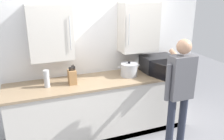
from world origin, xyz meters
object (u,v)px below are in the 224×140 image
(microwave_oven, at_px, (157,64))
(thermos_flask, at_px, (47,79))
(person_figure, at_px, (179,87))
(stock_pot, at_px, (129,70))
(knife_block, at_px, (72,77))

(microwave_oven, relative_size, thermos_flask, 2.97)
(person_figure, bearing_deg, stock_pot, 118.26)
(knife_block, distance_m, stock_pot, 0.92)
(knife_block, distance_m, person_figure, 1.53)
(microwave_oven, distance_m, person_figure, 0.82)
(knife_block, relative_size, stock_pot, 0.81)
(microwave_oven, xyz_separation_m, person_figure, (-0.12, -0.80, -0.08))
(knife_block, bearing_deg, microwave_oven, 1.91)
(knife_block, bearing_deg, stock_pot, 0.78)
(microwave_oven, relative_size, stock_pot, 2.04)
(stock_pot, xyz_separation_m, person_figure, (0.41, -0.77, -0.06))
(knife_block, height_order, person_figure, person_figure)
(thermos_flask, bearing_deg, person_figure, -24.20)
(thermos_flask, bearing_deg, microwave_oven, 1.35)
(microwave_oven, distance_m, stock_pot, 0.53)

